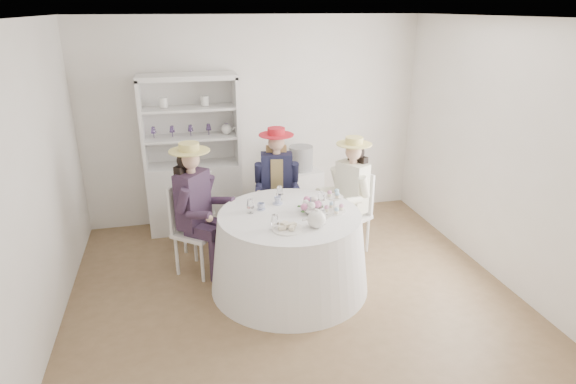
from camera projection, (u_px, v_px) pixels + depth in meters
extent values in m
plane|color=brown|center=(290.00, 287.00, 5.10)|extent=(4.50, 4.50, 0.00)
plane|color=white|center=(291.00, 17.00, 4.13)|extent=(4.50, 4.50, 0.00)
plane|color=silver|center=(255.00, 121.00, 6.43)|extent=(4.50, 0.00, 4.50)
plane|color=silver|center=(372.00, 270.00, 2.80)|extent=(4.50, 0.00, 4.50)
plane|color=silver|center=(36.00, 186.00, 4.13)|extent=(0.00, 4.50, 4.50)
plane|color=silver|center=(496.00, 151.00, 5.11)|extent=(0.00, 4.50, 4.50)
cone|color=white|center=(290.00, 251.00, 5.00)|extent=(1.65, 1.65, 0.81)
cylinder|color=white|center=(290.00, 215.00, 4.85)|extent=(1.45, 1.45, 0.02)
cube|color=silver|center=(195.00, 196.00, 6.34)|extent=(1.22, 0.51, 0.90)
cube|color=silver|center=(189.00, 118.00, 6.16)|extent=(1.20, 0.10, 1.10)
cube|color=silver|center=(187.00, 77.00, 5.78)|extent=(1.22, 0.51, 0.06)
cube|color=silver|center=(142.00, 124.00, 5.86)|extent=(0.06, 0.45, 1.10)
cube|color=silver|center=(236.00, 119.00, 6.11)|extent=(0.06, 0.45, 1.10)
cube|color=silver|center=(191.00, 137.00, 6.05)|extent=(1.14, 0.45, 0.03)
cube|color=silver|center=(189.00, 108.00, 5.92)|extent=(1.14, 0.45, 0.03)
sphere|color=white|center=(226.00, 129.00, 6.12)|extent=(0.14, 0.14, 0.14)
cube|color=silver|center=(300.00, 195.00, 6.61)|extent=(0.57, 0.57, 0.73)
cylinder|color=black|center=(301.00, 158.00, 6.42)|extent=(0.40, 0.40, 0.32)
cube|color=silver|center=(197.00, 233.00, 5.26)|extent=(0.59, 0.59, 0.04)
cylinder|color=silver|center=(202.00, 262.00, 5.14)|extent=(0.04, 0.04, 0.46)
cylinder|color=silver|center=(220.00, 249.00, 5.42)|extent=(0.04, 0.04, 0.46)
cylinder|color=silver|center=(177.00, 256.00, 5.27)|extent=(0.04, 0.04, 0.46)
cylinder|color=silver|center=(195.00, 243.00, 5.56)|extent=(0.04, 0.04, 0.46)
cube|color=silver|center=(181.00, 206.00, 5.23)|extent=(0.28, 0.33, 0.53)
cube|color=black|center=(193.00, 199.00, 5.13)|extent=(0.40, 0.43, 0.61)
cube|color=black|center=(201.00, 231.00, 5.10)|extent=(0.36, 0.33, 0.13)
cylinder|color=black|center=(214.00, 261.00, 5.15)|extent=(0.11, 0.11, 0.49)
cylinder|color=black|center=(183.00, 201.00, 4.90)|extent=(0.20, 0.19, 0.29)
cube|color=black|center=(211.00, 225.00, 5.26)|extent=(0.36, 0.33, 0.13)
cylinder|color=black|center=(224.00, 253.00, 5.31)|extent=(0.11, 0.11, 0.49)
cylinder|color=black|center=(208.00, 187.00, 5.27)|extent=(0.20, 0.19, 0.29)
cylinder|color=#D8A889|center=(191.00, 170.00, 5.01)|extent=(0.09, 0.09, 0.08)
sphere|color=#D8A889|center=(190.00, 160.00, 4.97)|extent=(0.20, 0.20, 0.20)
sphere|color=black|center=(186.00, 161.00, 4.99)|extent=(0.20, 0.20, 0.20)
cube|color=black|center=(185.00, 182.00, 5.10)|extent=(0.23, 0.25, 0.40)
cylinder|color=#D7C668|center=(189.00, 151.00, 4.93)|extent=(0.42, 0.42, 0.01)
cylinder|color=#D7C668|center=(189.00, 147.00, 4.92)|extent=(0.21, 0.21, 0.08)
cube|color=silver|center=(277.00, 207.00, 5.96)|extent=(0.48, 0.48, 0.04)
cylinder|color=silver|center=(264.00, 230.00, 5.88)|extent=(0.04, 0.04, 0.46)
cylinder|color=silver|center=(291.00, 230.00, 5.90)|extent=(0.04, 0.04, 0.46)
cylinder|color=silver|center=(264.00, 219.00, 6.19)|extent=(0.04, 0.04, 0.46)
cylinder|color=silver|center=(289.00, 219.00, 6.20)|extent=(0.04, 0.04, 0.46)
cube|color=silver|center=(276.00, 181.00, 6.03)|extent=(0.39, 0.10, 0.52)
cube|color=#1B1D37|center=(277.00, 177.00, 5.84)|extent=(0.40, 0.27, 0.60)
cube|color=tan|center=(277.00, 177.00, 5.84)|extent=(0.18, 0.25, 0.52)
cube|color=#1B1D37|center=(270.00, 205.00, 5.80)|extent=(0.20, 0.37, 0.12)
cylinder|color=#1B1D37|center=(270.00, 233.00, 5.78)|extent=(0.10, 0.10, 0.48)
cylinder|color=#1B1D37|center=(259.00, 173.00, 5.76)|extent=(0.12, 0.19, 0.29)
cube|color=#1B1D37|center=(285.00, 204.00, 5.81)|extent=(0.20, 0.37, 0.12)
cylinder|color=#1B1D37|center=(286.00, 233.00, 5.79)|extent=(0.10, 0.10, 0.48)
cylinder|color=#1B1D37|center=(294.00, 172.00, 5.78)|extent=(0.12, 0.19, 0.29)
cylinder|color=#D8A889|center=(276.00, 152.00, 5.72)|extent=(0.09, 0.09, 0.08)
sphere|color=#D8A889|center=(276.00, 142.00, 5.68)|extent=(0.20, 0.20, 0.20)
sphere|color=tan|center=(276.00, 143.00, 5.73)|extent=(0.20, 0.20, 0.20)
cube|color=tan|center=(276.00, 161.00, 5.85)|extent=(0.26, 0.13, 0.39)
cylinder|color=red|center=(276.00, 135.00, 5.65)|extent=(0.41, 0.41, 0.01)
cylinder|color=red|center=(276.00, 131.00, 5.63)|extent=(0.21, 0.21, 0.08)
cube|color=silver|center=(349.00, 217.00, 5.71)|extent=(0.55, 0.55, 0.04)
cylinder|color=silver|center=(329.00, 234.00, 5.81)|extent=(0.04, 0.04, 0.44)
cylinder|color=silver|center=(350.00, 243.00, 5.58)|extent=(0.04, 0.04, 0.44)
cylinder|color=silver|center=(347.00, 226.00, 6.01)|extent=(0.04, 0.04, 0.44)
cylinder|color=silver|center=(367.00, 235.00, 5.78)|extent=(0.04, 0.04, 0.44)
cube|color=silver|center=(360.00, 192.00, 5.73)|extent=(0.21, 0.35, 0.50)
cube|color=#ECE9CC|center=(352.00, 187.00, 5.59)|extent=(0.35, 0.42, 0.59)
cube|color=#ECE9CC|center=(337.00, 211.00, 5.67)|extent=(0.36, 0.28, 0.12)
cylinder|color=#ECE9CC|center=(328.00, 237.00, 5.69)|extent=(0.10, 0.10, 0.46)
cylinder|color=#ECE9CC|center=(337.00, 177.00, 5.68)|extent=(0.20, 0.16, 0.28)
cube|color=#ECE9CC|center=(349.00, 215.00, 5.54)|extent=(0.36, 0.28, 0.12)
cylinder|color=#ECE9CC|center=(339.00, 243.00, 5.57)|extent=(0.10, 0.10, 0.46)
cylinder|color=#ECE9CC|center=(364.00, 187.00, 5.39)|extent=(0.20, 0.16, 0.28)
cylinder|color=#D8A889|center=(353.00, 161.00, 5.48)|extent=(0.09, 0.09, 0.08)
sphere|color=#D8A889|center=(354.00, 152.00, 5.44)|extent=(0.19, 0.19, 0.19)
sphere|color=black|center=(356.00, 152.00, 5.47)|extent=(0.19, 0.19, 0.19)
cube|color=black|center=(357.00, 171.00, 5.58)|extent=(0.19, 0.25, 0.38)
cylinder|color=#D7C668|center=(354.00, 144.00, 5.40)|extent=(0.40, 0.40, 0.01)
cylinder|color=#D7C668|center=(354.00, 141.00, 5.39)|extent=(0.20, 0.20, 0.08)
cube|color=silver|center=(197.00, 210.00, 5.85)|extent=(0.42, 0.42, 0.04)
cylinder|color=silver|center=(210.00, 221.00, 6.12)|extent=(0.04, 0.04, 0.46)
cylinder|color=silver|center=(184.00, 224.00, 6.05)|extent=(0.04, 0.04, 0.46)
cylinder|color=silver|center=(213.00, 233.00, 5.82)|extent=(0.04, 0.04, 0.46)
cylinder|color=silver|center=(185.00, 235.00, 5.75)|extent=(0.04, 0.04, 0.46)
cube|color=silver|center=(196.00, 194.00, 5.57)|extent=(0.40, 0.03, 0.52)
imported|color=white|center=(261.00, 207.00, 4.94)|extent=(0.09, 0.09, 0.06)
imported|color=white|center=(278.00, 201.00, 5.08)|extent=(0.10, 0.10, 0.07)
imported|color=white|center=(311.00, 203.00, 5.02)|extent=(0.13, 0.13, 0.08)
imported|color=white|center=(312.00, 210.00, 4.86)|extent=(0.22, 0.22, 0.05)
sphere|color=pink|center=(316.00, 204.00, 4.86)|extent=(0.07, 0.07, 0.07)
sphere|color=white|center=(313.00, 202.00, 4.89)|extent=(0.07, 0.07, 0.07)
sphere|color=pink|center=(307.00, 202.00, 4.89)|extent=(0.07, 0.07, 0.07)
sphere|color=white|center=(304.00, 204.00, 4.86)|extent=(0.07, 0.07, 0.07)
sphere|color=pink|center=(306.00, 206.00, 4.81)|extent=(0.07, 0.07, 0.07)
sphere|color=white|center=(311.00, 207.00, 4.79)|extent=(0.07, 0.07, 0.07)
sphere|color=pink|center=(315.00, 206.00, 4.81)|extent=(0.07, 0.07, 0.07)
sphere|color=white|center=(317.00, 219.00, 4.53)|extent=(0.18, 0.18, 0.18)
cylinder|color=white|center=(328.00, 217.00, 4.55)|extent=(0.11, 0.03, 0.09)
cylinder|color=white|center=(317.00, 210.00, 4.50)|extent=(0.04, 0.04, 0.02)
cylinder|color=white|center=(287.00, 229.00, 4.50)|extent=(0.29, 0.29, 0.01)
cube|color=beige|center=(282.00, 228.00, 4.46)|extent=(0.07, 0.04, 0.03)
cube|color=beige|center=(287.00, 225.00, 4.49)|extent=(0.08, 0.06, 0.03)
cube|color=beige|center=(293.00, 225.00, 4.52)|extent=(0.08, 0.07, 0.03)
cube|color=beige|center=(284.00, 223.00, 4.52)|extent=(0.08, 0.08, 0.03)
cube|color=beige|center=(292.00, 228.00, 4.46)|extent=(0.07, 0.08, 0.03)
cylinder|color=white|center=(334.00, 211.00, 4.90)|extent=(0.24, 0.24, 0.01)
cylinder|color=white|center=(334.00, 204.00, 4.87)|extent=(0.02, 0.02, 0.16)
cylinder|color=white|center=(334.00, 197.00, 4.84)|extent=(0.18, 0.18, 0.01)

